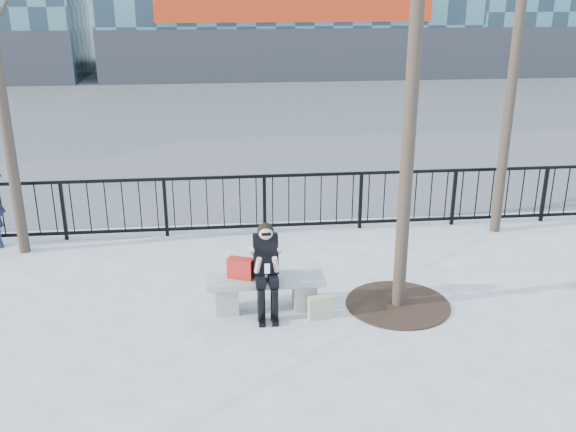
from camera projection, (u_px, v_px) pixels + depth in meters
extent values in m
plane|color=gray|center=(266.00, 308.00, 9.16)|extent=(120.00, 120.00, 0.00)
cube|color=#474747|center=(235.00, 111.00, 23.17)|extent=(60.00, 23.00, 0.01)
cube|color=black|center=(253.00, 176.00, 11.60)|extent=(14.00, 0.05, 0.05)
cube|color=black|center=(254.00, 226.00, 11.92)|extent=(14.00, 0.05, 0.05)
cube|color=#2D2D30|center=(295.00, 56.00, 29.57)|extent=(18.00, 0.08, 2.40)
cube|color=#AA260B|center=(296.00, 11.00, 28.82)|extent=(12.60, 0.12, 1.00)
cylinder|color=black|center=(415.00, 36.00, 7.97)|extent=(0.18, 0.18, 7.50)
cylinder|color=black|center=(517.00, 38.00, 10.84)|extent=(0.18, 0.18, 7.00)
cylinder|color=black|center=(398.00, 304.00, 9.26)|extent=(1.50, 1.50, 0.02)
cube|color=gray|center=(227.00, 298.00, 9.04)|extent=(0.32, 0.38, 0.40)
cube|color=gray|center=(304.00, 294.00, 9.15)|extent=(0.32, 0.38, 0.40)
cube|color=gray|center=(266.00, 280.00, 9.01)|extent=(1.65, 0.46, 0.09)
cube|color=#B31F16|center=(241.00, 268.00, 8.93)|extent=(0.39, 0.29, 0.29)
cube|color=#C1B789|center=(320.00, 307.00, 8.86)|extent=(0.36, 0.19, 0.33)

